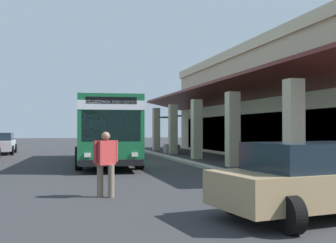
# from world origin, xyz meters

# --- Properties ---
(ground) EXTENTS (120.00, 120.00, 0.00)m
(ground) POSITION_xyz_m (0.00, 8.00, 0.00)
(ground) COLOR #2D2D30
(curb_strip) EXTENTS (30.93, 0.50, 0.12)m
(curb_strip) POSITION_xyz_m (-1.73, 3.11, 0.06)
(curb_strip) COLOR #9E998E
(curb_strip) RESTS_ON ground
(plaza_building) EXTENTS (26.08, 13.98, 6.86)m
(plaza_building) POSITION_xyz_m (-1.73, 12.73, 3.43)
(plaza_building) COLOR #C6B793
(plaza_building) RESTS_ON ground
(transit_bus) EXTENTS (11.38, 3.45, 3.34)m
(transit_bus) POSITION_xyz_m (-0.20, -0.81, 1.85)
(transit_bus) COLOR #196638
(transit_bus) RESTS_ON ground
(parked_sedan_tan) EXTENTS (2.83, 4.61, 1.47)m
(parked_sedan_tan) POSITION_xyz_m (14.02, 1.80, 0.75)
(parked_sedan_tan) COLOR #9E845B
(parked_sedan_tan) RESTS_ON ground
(parked_sedan_silver) EXTENTS (4.45, 2.11, 1.47)m
(parked_sedan_silver) POSITION_xyz_m (-9.48, -7.10, 0.75)
(parked_sedan_silver) COLOR #B2B5BA
(parked_sedan_silver) RESTS_ON ground
(pedestrian) EXTENTS (0.43, 0.65, 1.66)m
(pedestrian) POSITION_xyz_m (10.57, -2.04, 0.93)
(pedestrian) COLOR #726651
(pedestrian) RESTS_ON ground
(potted_palm) EXTENTS (1.63, 1.80, 2.75)m
(potted_palm) POSITION_xyz_m (-7.43, 4.62, 0.57)
(potted_palm) COLOR gray
(potted_palm) RESTS_ON ground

